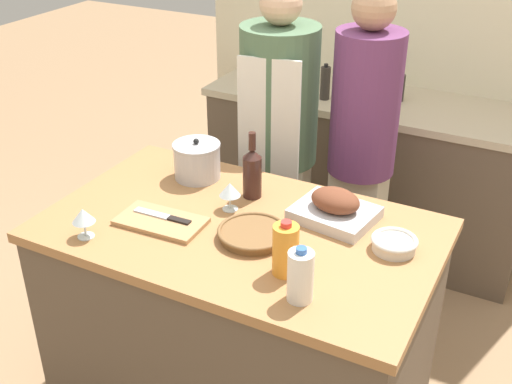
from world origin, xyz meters
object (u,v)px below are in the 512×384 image
object	(u,v)px
knife_chef	(164,216)
person_cook_guest	(362,146)
mixing_bowl	(394,243)
condiment_bottle_tall	(325,83)
wine_bottle_green	(252,172)
wine_glass_right	(83,216)
roasting_pan	(335,208)
juice_jug	(286,249)
person_cook_aproned	(278,138)
cutting_board	(161,221)
condiment_bottle_short	(400,88)
wine_glass_left	(230,190)
wicker_basket	(253,233)
milk_jug	(300,276)
stock_pot	(197,161)

from	to	relation	value
knife_chef	person_cook_guest	xyz separation A→B (m)	(0.43, 0.97, -0.01)
mixing_bowl	condiment_bottle_tall	bearing A→B (deg)	121.38
wine_bottle_green	person_cook_guest	world-z (taller)	person_cook_guest
wine_glass_right	knife_chef	world-z (taller)	wine_glass_right
roasting_pan	juice_jug	world-z (taller)	juice_jug
person_cook_aproned	cutting_board	bearing A→B (deg)	-102.59
condiment_bottle_tall	condiment_bottle_short	size ratio (longest dim) A/B	1.21
cutting_board	wine_glass_left	bearing A→B (deg)	50.00
mixing_bowl	knife_chef	bearing A→B (deg)	-165.59
wicker_basket	mixing_bowl	world-z (taller)	mixing_bowl
wicker_basket	person_cook_aproned	distance (m)	0.91
milk_jug	person_cook_guest	distance (m)	1.18
milk_jug	knife_chef	world-z (taller)	milk_jug
cutting_board	person_cook_guest	distance (m)	1.08
roasting_pan	condiment_bottle_short	distance (m)	1.36
milk_jug	condiment_bottle_tall	xyz separation A→B (m)	(-0.60, 1.68, 0.00)
mixing_bowl	stock_pot	bearing A→B (deg)	170.17
mixing_bowl	roasting_pan	bearing A→B (deg)	158.84
wicker_basket	wine_glass_right	distance (m)	0.60
stock_pot	wine_glass_right	size ratio (longest dim) A/B	1.72
cutting_board	condiment_bottle_tall	bearing A→B (deg)	88.65
wicker_basket	person_cook_guest	distance (m)	0.93
roasting_pan	condiment_bottle_tall	bearing A→B (deg)	113.85
cutting_board	person_cook_aproned	size ratio (longest dim) A/B	0.20
roasting_pan	person_cook_guest	distance (m)	0.67
person_cook_aproned	person_cook_guest	bearing A→B (deg)	-0.38
roasting_pan	wine_bottle_green	distance (m)	0.36
wine_glass_right	wine_glass_left	bearing A→B (deg)	48.57
wine_bottle_green	condiment_bottle_tall	world-z (taller)	wine_bottle_green
condiment_bottle_tall	person_cook_guest	bearing A→B (deg)	-52.51
stock_pot	condiment_bottle_short	bearing A→B (deg)	69.33
cutting_board	stock_pot	size ratio (longest dim) A/B	1.67
wine_bottle_green	person_cook_aproned	xyz separation A→B (m)	(-0.16, 0.58, -0.12)
wine_bottle_green	person_cook_guest	size ratio (longest dim) A/B	0.17
condiment_bottle_tall	person_cook_guest	distance (m)	0.67
wine_bottle_green	juice_jug	bearing A→B (deg)	-50.43
wine_bottle_green	knife_chef	world-z (taller)	wine_bottle_green
milk_jug	person_cook_guest	xyz separation A→B (m)	(-0.20, 1.16, -0.08)
cutting_board	wine_glass_left	size ratio (longest dim) A/B	2.92
stock_pot	wine_glass_right	world-z (taller)	stock_pot
wine_glass_left	condiment_bottle_short	size ratio (longest dim) A/B	0.69
condiment_bottle_tall	condiment_bottle_short	world-z (taller)	condiment_bottle_tall
wicker_basket	person_cook_guest	bearing A→B (deg)	84.57
wine_glass_left	wine_glass_right	bearing A→B (deg)	-131.43
knife_chef	condiment_bottle_short	world-z (taller)	condiment_bottle_short
roasting_pan	stock_pot	bearing A→B (deg)	175.07
roasting_pan	stock_pot	size ratio (longest dim) A/B	1.62
mixing_bowl	milk_jug	bearing A→B (deg)	-114.15
person_cook_guest	condiment_bottle_tall	bearing A→B (deg)	130.24
wine_glass_right	condiment_bottle_tall	size ratio (longest dim) A/B	0.58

